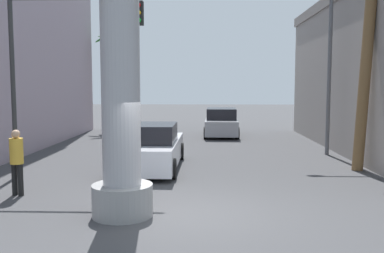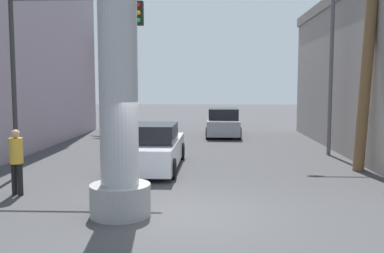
{
  "view_description": "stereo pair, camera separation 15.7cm",
  "coord_description": "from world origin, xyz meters",
  "px_view_note": "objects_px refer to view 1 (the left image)",
  "views": [
    {
      "loc": [
        0.43,
        -9.28,
        2.85
      ],
      "look_at": [
        0.0,
        4.21,
        1.55
      ],
      "focal_mm": 40.0,
      "sensor_mm": 36.0,
      "label": 1
    },
    {
      "loc": [
        0.59,
        -9.27,
        2.85
      ],
      "look_at": [
        0.0,
        4.21,
        1.55
      ],
      "focal_mm": 40.0,
      "sensor_mm": 36.0,
      "label": 2
    }
  ],
  "objects_px": {
    "neon_sign_pole": "(120,11)",
    "palm_tree_near_right": "(366,43)",
    "pedestrian_far_left": "(111,118)",
    "street_lamp": "(321,55)",
    "traffic_light_mast": "(59,50)",
    "pedestrian_curb_left": "(17,157)",
    "car_lead": "(150,148)",
    "car_far": "(221,123)",
    "palm_tree_far_left": "(115,72)"
  },
  "relations": [
    {
      "from": "neon_sign_pole",
      "to": "palm_tree_near_right",
      "type": "xyz_separation_m",
      "value": [
        7.07,
        5.33,
        -0.15
      ]
    },
    {
      "from": "pedestrian_far_left",
      "to": "street_lamp",
      "type": "bearing_deg",
      "value": -31.73
    },
    {
      "from": "traffic_light_mast",
      "to": "pedestrian_curb_left",
      "type": "bearing_deg",
      "value": -101.7
    },
    {
      "from": "neon_sign_pole",
      "to": "car_lead",
      "type": "relative_size",
      "value": 1.99
    },
    {
      "from": "traffic_light_mast",
      "to": "palm_tree_near_right",
      "type": "height_order",
      "value": "palm_tree_near_right"
    },
    {
      "from": "car_far",
      "to": "palm_tree_near_right",
      "type": "height_order",
      "value": "palm_tree_near_right"
    },
    {
      "from": "palm_tree_near_right",
      "to": "pedestrian_far_left",
      "type": "relative_size",
      "value": 3.96
    },
    {
      "from": "pedestrian_curb_left",
      "to": "street_lamp",
      "type": "bearing_deg",
      "value": 35.88
    },
    {
      "from": "palm_tree_near_right",
      "to": "pedestrian_curb_left",
      "type": "bearing_deg",
      "value": -159.94
    },
    {
      "from": "neon_sign_pole",
      "to": "car_lead",
      "type": "distance_m",
      "value": 6.52
    },
    {
      "from": "neon_sign_pole",
      "to": "palm_tree_far_left",
      "type": "height_order",
      "value": "neon_sign_pole"
    },
    {
      "from": "neon_sign_pole",
      "to": "palm_tree_far_left",
      "type": "relative_size",
      "value": 1.59
    },
    {
      "from": "street_lamp",
      "to": "palm_tree_near_right",
      "type": "xyz_separation_m",
      "value": [
        0.62,
        -3.18,
        0.2
      ]
    },
    {
      "from": "traffic_light_mast",
      "to": "street_lamp",
      "type": "bearing_deg",
      "value": 27.53
    },
    {
      "from": "palm_tree_far_left",
      "to": "pedestrian_far_left",
      "type": "bearing_deg",
      "value": -82.29
    },
    {
      "from": "palm_tree_far_left",
      "to": "pedestrian_far_left",
      "type": "height_order",
      "value": "palm_tree_far_left"
    },
    {
      "from": "traffic_light_mast",
      "to": "car_far",
      "type": "distance_m",
      "value": 12.79
    },
    {
      "from": "car_far",
      "to": "palm_tree_near_right",
      "type": "distance_m",
      "value": 11.16
    },
    {
      "from": "car_far",
      "to": "palm_tree_near_right",
      "type": "bearing_deg",
      "value": -65.65
    },
    {
      "from": "traffic_light_mast",
      "to": "pedestrian_curb_left",
      "type": "distance_m",
      "value": 3.64
    },
    {
      "from": "car_far",
      "to": "palm_tree_far_left",
      "type": "distance_m",
      "value": 7.95
    },
    {
      "from": "car_far",
      "to": "pedestrian_far_left",
      "type": "relative_size",
      "value": 2.44
    },
    {
      "from": "neon_sign_pole",
      "to": "car_lead",
      "type": "xyz_separation_m",
      "value": [
        -0.1,
        5.37,
        -3.69
      ]
    },
    {
      "from": "street_lamp",
      "to": "car_lead",
      "type": "relative_size",
      "value": 1.34
    },
    {
      "from": "street_lamp",
      "to": "palm_tree_near_right",
      "type": "distance_m",
      "value": 3.25
    },
    {
      "from": "car_far",
      "to": "pedestrian_curb_left",
      "type": "bearing_deg",
      "value": -113.35
    },
    {
      "from": "car_lead",
      "to": "palm_tree_near_right",
      "type": "bearing_deg",
      "value": -0.3
    },
    {
      "from": "street_lamp",
      "to": "pedestrian_curb_left",
      "type": "relative_size",
      "value": 3.89
    },
    {
      "from": "street_lamp",
      "to": "palm_tree_near_right",
      "type": "relative_size",
      "value": 0.95
    },
    {
      "from": "traffic_light_mast",
      "to": "palm_tree_far_left",
      "type": "xyz_separation_m",
      "value": [
        -1.36,
        14.33,
        -0.19
      ]
    },
    {
      "from": "car_lead",
      "to": "car_far",
      "type": "height_order",
      "value": "same"
    },
    {
      "from": "traffic_light_mast",
      "to": "car_lead",
      "type": "xyz_separation_m",
      "value": [
        2.51,
        1.58,
        -3.2
      ]
    },
    {
      "from": "traffic_light_mast",
      "to": "palm_tree_near_right",
      "type": "xyz_separation_m",
      "value": [
        9.68,
        1.54,
        0.35
      ]
    },
    {
      "from": "palm_tree_far_left",
      "to": "pedestrian_curb_left",
      "type": "height_order",
      "value": "palm_tree_far_left"
    },
    {
      "from": "car_lead",
      "to": "pedestrian_curb_left",
      "type": "relative_size",
      "value": 2.91
    },
    {
      "from": "street_lamp",
      "to": "pedestrian_far_left",
      "type": "height_order",
      "value": "street_lamp"
    },
    {
      "from": "pedestrian_far_left",
      "to": "traffic_light_mast",
      "type": "bearing_deg",
      "value": -85.31
    },
    {
      "from": "car_lead",
      "to": "palm_tree_far_left",
      "type": "height_order",
      "value": "palm_tree_far_left"
    },
    {
      "from": "car_lead",
      "to": "pedestrian_curb_left",
      "type": "distance_m",
      "value": 4.77
    },
    {
      "from": "car_lead",
      "to": "pedestrian_curb_left",
      "type": "xyz_separation_m",
      "value": [
        -2.96,
        -3.74,
        0.3
      ]
    },
    {
      "from": "palm_tree_far_left",
      "to": "street_lamp",
      "type": "bearing_deg",
      "value": -42.65
    },
    {
      "from": "street_lamp",
      "to": "pedestrian_far_left",
      "type": "xyz_separation_m",
      "value": [
        -9.96,
        6.16,
        -3.01
      ]
    },
    {
      "from": "traffic_light_mast",
      "to": "palm_tree_near_right",
      "type": "bearing_deg",
      "value": 9.05
    },
    {
      "from": "palm_tree_far_left",
      "to": "neon_sign_pole",
      "type": "bearing_deg",
      "value": -77.63
    },
    {
      "from": "pedestrian_curb_left",
      "to": "traffic_light_mast",
      "type": "bearing_deg",
      "value": 78.3
    },
    {
      "from": "street_lamp",
      "to": "palm_tree_far_left",
      "type": "relative_size",
      "value": 1.07
    },
    {
      "from": "car_lead",
      "to": "neon_sign_pole",
      "type": "bearing_deg",
      "value": -88.91
    },
    {
      "from": "street_lamp",
      "to": "pedestrian_curb_left",
      "type": "bearing_deg",
      "value": -144.12
    },
    {
      "from": "traffic_light_mast",
      "to": "palm_tree_far_left",
      "type": "height_order",
      "value": "palm_tree_far_left"
    },
    {
      "from": "palm_tree_near_right",
      "to": "palm_tree_far_left",
      "type": "xyz_separation_m",
      "value": [
        -11.04,
        12.78,
        -0.54
      ]
    }
  ]
}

